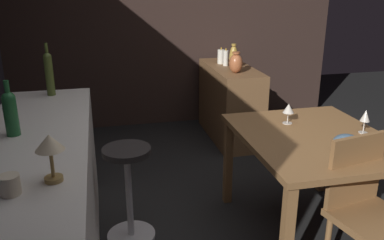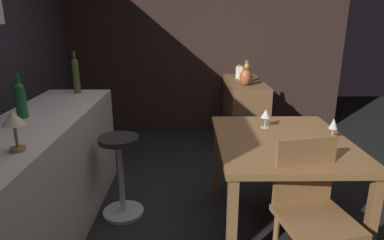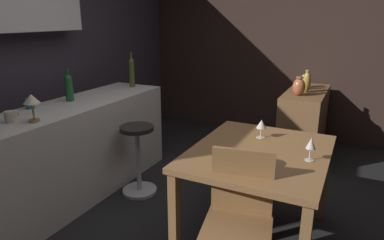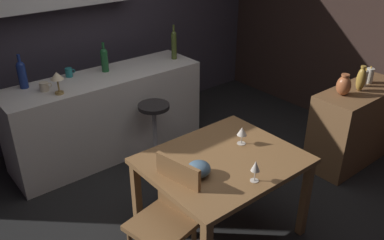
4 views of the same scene
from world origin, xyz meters
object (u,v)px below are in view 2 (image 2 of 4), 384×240
at_px(wine_bottle_green, 20,98).
at_px(pillar_candle_short, 241,73).
at_px(wine_glass_left, 266,114).
at_px(sideboard_cabinet, 244,112).
at_px(wine_bottle_olive, 76,74).
at_px(fruit_bowl, 303,146).
at_px(chair_near_window, 311,209).
at_px(vase_copper, 246,77).
at_px(vase_brass, 247,72).
at_px(counter_lamp, 14,122).
at_px(pillar_candle_tall, 239,72).
at_px(dining_table, 282,150).
at_px(bar_stool, 121,174).
at_px(wine_glass_right, 333,124).

height_order(wine_bottle_green, pillar_candle_short, wine_bottle_green).
bearing_deg(wine_glass_left, sideboard_cabinet, -3.76).
height_order(wine_bottle_green, wine_bottle_olive, wine_bottle_olive).
bearing_deg(fruit_bowl, sideboard_cabinet, 0.37).
height_order(sideboard_cabinet, wine_bottle_olive, wine_bottle_olive).
distance_m(chair_near_window, pillar_candle_short, 2.54).
bearing_deg(vase_copper, wine_glass_left, 177.55).
xyz_separation_m(wine_glass_left, vase_brass, (1.55, -0.10, 0.09)).
height_order(wine_glass_left, vase_brass, vase_brass).
relative_size(chair_near_window, pillar_candle_short, 4.68).
bearing_deg(chair_near_window, wine_glass_left, 7.41).
distance_m(counter_lamp, pillar_candle_short, 3.01).
relative_size(wine_glass_left, wine_bottle_olive, 0.38).
xyz_separation_m(fruit_bowl, pillar_candle_tall, (2.36, 0.07, 0.11)).
relative_size(dining_table, vase_copper, 5.39).
bearing_deg(bar_stool, wine_bottle_green, 105.79).
xyz_separation_m(dining_table, chair_near_window, (-0.55, -0.04, -0.14)).
distance_m(wine_glass_left, pillar_candle_short, 1.69).
bearing_deg(sideboard_cabinet, wine_bottle_green, 134.50).
height_order(dining_table, chair_near_window, chair_near_window).
height_order(chair_near_window, wine_bottle_olive, wine_bottle_olive).
distance_m(bar_stool, counter_lamp, 1.12).
xyz_separation_m(dining_table, wine_bottle_olive, (0.84, 1.73, 0.43)).
height_order(wine_glass_right, vase_brass, vase_brass).
height_order(bar_stool, fruit_bowl, fruit_bowl).
bearing_deg(wine_glass_right, wine_bottle_green, 88.67).
height_order(chair_near_window, counter_lamp, counter_lamp).
xyz_separation_m(wine_bottle_olive, counter_lamp, (-1.43, -0.14, -0.02)).
height_order(wine_bottle_olive, vase_brass, wine_bottle_olive).
height_order(sideboard_cabinet, pillar_candle_tall, pillar_candle_tall).
relative_size(vase_copper, vase_brass, 0.82).
bearing_deg(wine_glass_right, vase_brass, 9.57).
bearing_deg(counter_lamp, chair_near_window, -88.44).
relative_size(dining_table, counter_lamp, 5.35).
height_order(wine_glass_left, fruit_bowl, wine_glass_left).
relative_size(wine_bottle_olive, vase_copper, 1.83).
bearing_deg(pillar_candle_short, pillar_candle_tall, 7.17).
relative_size(wine_glass_right, fruit_bowl, 0.95).
bearing_deg(sideboard_cabinet, wine_glass_right, -170.83).
relative_size(wine_bottle_green, wine_bottle_olive, 0.80).
bearing_deg(counter_lamp, sideboard_cabinet, -33.25).
height_order(wine_glass_left, wine_bottle_green, wine_bottle_green).
bearing_deg(wine_bottle_olive, wine_bottle_green, 171.00).
xyz_separation_m(wine_glass_right, vase_brass, (1.84, 0.31, 0.09)).
relative_size(fruit_bowl, vase_brass, 0.65).
relative_size(wine_glass_left, wine_glass_right, 0.92).
height_order(pillar_candle_tall, pillar_candle_short, pillar_candle_short).
xyz_separation_m(chair_near_window, pillar_candle_short, (2.51, 0.04, 0.40)).
relative_size(sideboard_cabinet, wine_glass_left, 7.46).
height_order(wine_bottle_green, vase_copper, wine_bottle_green).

